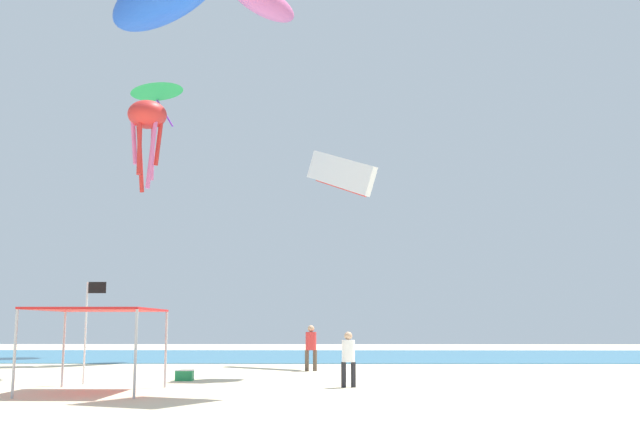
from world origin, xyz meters
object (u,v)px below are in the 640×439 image
canopy_tent (98,312)px  kite_parafoil_white (341,173)px  banner_flag (89,321)px  kite_delta_green (156,88)px  cooler_box (185,375)px  person_near_tent (311,344)px  kite_inflatable_pink (263,1)px  kite_octopus_red (147,119)px  person_central (348,355)px

canopy_tent → kite_parafoil_white: 16.72m
canopy_tent → banner_flag: size_ratio=1.09×
canopy_tent → kite_parafoil_white: bearing=63.9°
kite_delta_green → cooler_box: bearing=22.5°
canopy_tent → person_near_tent: bearing=60.3°
cooler_box → kite_inflatable_pink: kite_inflatable_pink is taller
kite_octopus_red → cooler_box: bearing=-80.2°
person_near_tent → kite_inflatable_pink: size_ratio=0.33×
banner_flag → kite_inflatable_pink: (3.63, 16.51, 18.04)m
person_central → kite_delta_green: bearing=-68.4°
canopy_tent → banner_flag: 3.03m
kite_octopus_red → kite_parafoil_white: bearing=-22.1°
person_near_tent → kite_delta_green: (-10.20, 14.82, 15.57)m
person_central → canopy_tent: bearing=9.3°
kite_octopus_red → banner_flag: bearing=-94.1°
person_central → cooler_box: person_central is taller
kite_parafoil_white → person_central: bearing=-40.1°
cooler_box → kite_delta_green: (-6.25, 20.08, 16.45)m
kite_delta_green → kite_octopus_red: kite_delta_green is taller
canopy_tent → person_central: 7.13m
kite_inflatable_pink → kite_parafoil_white: 13.13m
kite_parafoil_white → kite_octopus_red: 10.29m
kite_inflatable_pink → person_central: bearing=-132.3°
banner_flag → kite_octopus_red: kite_octopus_red is taller
canopy_tent → kite_inflatable_pink: bearing=82.7°
person_central → banner_flag: banner_flag is taller
cooler_box → kite_delta_green: size_ratio=0.16×
canopy_tent → kite_delta_green: kite_delta_green is taller
kite_inflatable_pink → person_near_tent: bearing=-128.9°
kite_parafoil_white → kite_delta_green: size_ratio=1.02×
canopy_tent → kite_delta_green: bearing=101.0°
person_central → kite_inflatable_pink: 26.21m
kite_parafoil_white → person_near_tent: bearing=-57.2°
cooler_box → canopy_tent: bearing=-109.5°
banner_flag → kite_octopus_red: bearing=97.8°
canopy_tent → cooler_box: 4.98m
person_near_tent → kite_inflatable_pink: bearing=104.4°
person_central → banner_flag: 8.10m
person_central → kite_inflatable_pink: size_ratio=0.29×
person_near_tent → kite_parafoil_white: (1.25, 4.16, 7.78)m
person_central → kite_parafoil_white: kite_parafoil_white is taller
banner_flag → kite_parafoil_white: size_ratio=0.85×
canopy_tent → kite_inflatable_pink: 26.38m
banner_flag → canopy_tent: bearing=-67.1°
person_near_tent → kite_delta_green: bearing=121.7°
canopy_tent → kite_parafoil_white: (6.73, 13.76, 6.71)m
kite_inflatable_pink → banner_flag: bearing=-158.6°
kite_delta_green → canopy_tent: bearing=16.2°
banner_flag → kite_inflatable_pink: bearing=77.6°
kite_inflatable_pink → kite_parafoil_white: (4.27, -5.54, -11.11)m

